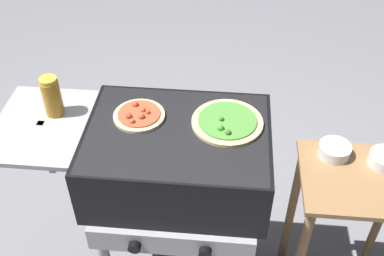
% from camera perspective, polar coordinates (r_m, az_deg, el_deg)
% --- Properties ---
extents(grill, '(0.96, 0.53, 0.90)m').
position_cam_1_polar(grill, '(1.69, -2.18, -4.16)').
color(grill, black).
rests_on(grill, ground_plane).
extents(pizza_pepperoni, '(0.18, 0.18, 0.03)m').
position_cam_1_polar(pizza_pepperoni, '(1.65, -6.49, 1.58)').
color(pizza_pepperoni, beige).
rests_on(pizza_pepperoni, grill).
extents(pizza_veggie, '(0.25, 0.25, 0.03)m').
position_cam_1_polar(pizza_veggie, '(1.62, 4.31, 0.75)').
color(pizza_veggie, '#E0C17F').
rests_on(pizza_veggie, grill).
extents(sauce_jar, '(0.06, 0.06, 0.15)m').
position_cam_1_polar(sauce_jar, '(1.69, -16.70, 3.70)').
color(sauce_jar, '#B77A1E').
rests_on(sauce_jar, grill).
extents(prep_table, '(0.44, 0.36, 0.74)m').
position_cam_1_polar(prep_table, '(1.92, 18.76, -9.97)').
color(prep_table, olive).
rests_on(prep_table, ground_plane).
extents(topping_bowl_near, '(0.12, 0.12, 0.04)m').
position_cam_1_polar(topping_bowl_near, '(1.80, 16.97, -2.64)').
color(topping_bowl_near, silver).
rests_on(topping_bowl_near, prep_table).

